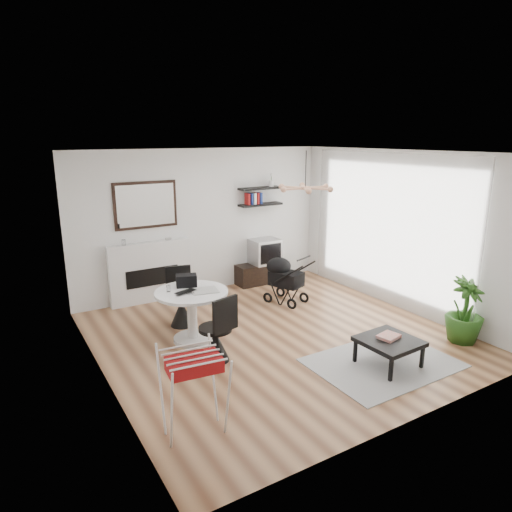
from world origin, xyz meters
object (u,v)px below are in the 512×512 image
crt_tv (264,251)px  coffee_table (389,342)px  dining_table (192,308)px  drying_rack (194,392)px  tv_console (262,273)px  stroller (284,281)px  potted_plant (465,310)px  fireplace (150,265)px

crt_tv → coffee_table: crt_tv is taller
dining_table → drying_rack: size_ratio=1.18×
crt_tv → tv_console: bearing=176.1°
tv_console → stroller: (-0.25, -1.14, 0.18)m
stroller → tv_console: bearing=56.4°
drying_rack → stroller: size_ratio=0.99×
tv_console → crt_tv: (0.05, -0.00, 0.45)m
potted_plant → tv_console: bearing=105.4°
coffee_table → potted_plant: 1.49m
dining_table → fireplace: bearing=88.9°
drying_rack → potted_plant: size_ratio=0.94×
drying_rack → potted_plant: (4.22, -0.04, 0.01)m
potted_plant → crt_tv: bearing=104.7°
dining_table → tv_console: bearing=37.9°
fireplace → drying_rack: (-0.88, -3.94, -0.21)m
drying_rack → coffee_table: 2.74m
dining_table → potted_plant: size_ratio=1.10×
crt_tv → drying_rack: size_ratio=0.64×
tv_console → coffee_table: size_ratio=1.51×
crt_tv → stroller: bearing=-104.6°
fireplace → crt_tv: 2.33m
crt_tv → potted_plant: bearing=-75.3°
fireplace → drying_rack: bearing=-102.7°
tv_console → drying_rack: 4.96m
crt_tv → potted_plant: potted_plant is taller
crt_tv → stroller: size_ratio=0.63×
tv_console → dining_table: bearing=-142.1°
dining_table → coffee_table: size_ratio=1.45×
dining_table → stroller: size_ratio=1.16×
fireplace → crt_tv: fireplace is taller
stroller → coffee_table: (-0.18, -2.67, -0.06)m
stroller → potted_plant: size_ratio=0.95×
stroller → coffee_table: bearing=-115.2°
stroller → crt_tv: bearing=54.1°
coffee_table → stroller: bearing=86.2°
crt_tv → coffee_table: 3.85m
fireplace → tv_console: (2.28, -0.13, -0.48)m
tv_console → drying_rack: size_ratio=1.23×
stroller → potted_plant: (1.30, -2.71, 0.09)m
fireplace → dining_table: bearing=-91.1°
tv_console → fireplace: bearing=176.9°
drying_rack → potted_plant: potted_plant is taller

